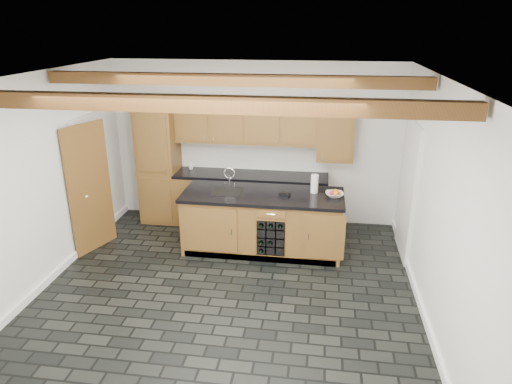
# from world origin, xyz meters

# --- Properties ---
(ground) EXTENTS (5.00, 5.00, 0.00)m
(ground) POSITION_xyz_m (0.00, 0.00, 0.00)
(ground) COLOR black
(ground) RESTS_ON ground
(room_shell) EXTENTS (5.01, 5.00, 5.00)m
(room_shell) POSITION_xyz_m (-0.09, 0.53, 1.53)
(room_shell) COLOR white
(room_shell) RESTS_ON ground
(back_cabinetry) EXTENTS (3.65, 0.62, 2.20)m
(back_cabinetry) POSITION_xyz_m (-0.38, 2.24, 0.98)
(back_cabinetry) COLOR brown
(back_cabinetry) RESTS_ON ground
(island) EXTENTS (2.48, 0.96, 0.93)m
(island) POSITION_xyz_m (0.31, 1.28, 0.47)
(island) COLOR brown
(island) RESTS_ON ground
(faucet) EXTENTS (0.45, 0.40, 0.34)m
(faucet) POSITION_xyz_m (-0.25, 1.33, 0.96)
(faucet) COLOR black
(faucet) RESTS_ON island
(kitchen_scale) EXTENTS (0.19, 0.14, 0.05)m
(kitchen_scale) POSITION_xyz_m (0.63, 1.27, 0.95)
(kitchen_scale) COLOR black
(kitchen_scale) RESTS_ON island
(fruit_bowl) EXTENTS (0.30, 0.30, 0.07)m
(fruit_bowl) POSITION_xyz_m (1.38, 1.32, 0.96)
(fruit_bowl) COLOR beige
(fruit_bowl) RESTS_ON island
(fruit_cluster) EXTENTS (0.16, 0.17, 0.07)m
(fruit_cluster) POSITION_xyz_m (1.38, 1.32, 1.00)
(fruit_cluster) COLOR #CF491B
(fruit_cluster) RESTS_ON fruit_bowl
(paper_towel) EXTENTS (0.11, 0.11, 0.28)m
(paper_towel) POSITION_xyz_m (1.07, 1.45, 1.07)
(paper_towel) COLOR white
(paper_towel) RESTS_ON island
(mug) EXTENTS (0.13, 0.13, 0.09)m
(mug) POSITION_xyz_m (-1.12, 2.33, 0.98)
(mug) COLOR white
(mug) RESTS_ON back_cabinetry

